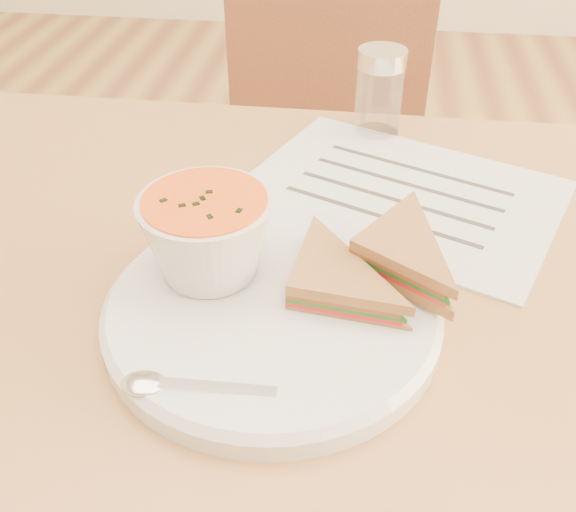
% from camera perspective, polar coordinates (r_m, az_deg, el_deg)
% --- Properties ---
extents(chair_far, '(0.41, 0.41, 0.82)m').
position_cam_1_polar(chair_far, '(1.18, 1.24, 1.42)').
color(chair_far, brown).
rests_on(chair_far, floor).
extents(plate, '(0.33, 0.33, 0.02)m').
position_cam_1_polar(plate, '(0.51, -1.40, -4.97)').
color(plate, silver).
rests_on(plate, dining_table).
extents(soup_bowl, '(0.12, 0.12, 0.07)m').
position_cam_1_polar(soup_bowl, '(0.52, -7.12, 1.44)').
color(soup_bowl, silver).
rests_on(soup_bowl, plate).
extents(sandwich_half_a, '(0.11, 0.11, 0.03)m').
position_cam_1_polar(sandwich_half_a, '(0.49, -0.24, -4.01)').
color(sandwich_half_a, '#A6643A').
rests_on(sandwich_half_a, plate).
extents(sandwich_half_b, '(0.13, 0.13, 0.03)m').
position_cam_1_polar(sandwich_half_b, '(0.52, 5.40, 0.10)').
color(sandwich_half_b, '#A6643A').
rests_on(sandwich_half_b, plate).
extents(spoon, '(0.16, 0.04, 0.01)m').
position_cam_1_polar(spoon, '(0.45, -6.74, -11.62)').
color(spoon, silver).
rests_on(spoon, plate).
extents(paper_menu, '(0.38, 0.33, 0.00)m').
position_cam_1_polar(paper_menu, '(0.68, 9.91, 5.57)').
color(paper_menu, silver).
rests_on(paper_menu, dining_table).
extents(condiment_shaker, '(0.07, 0.07, 0.10)m').
position_cam_1_polar(condiment_shaker, '(0.78, 8.11, 14.19)').
color(condiment_shaker, silver).
rests_on(condiment_shaker, dining_table).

